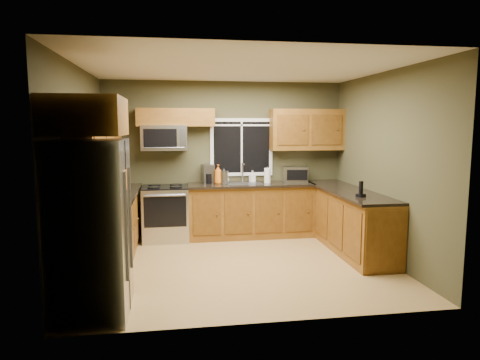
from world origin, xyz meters
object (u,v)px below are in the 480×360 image
object	(u,v)px
soap_bottle_c	(226,178)
cordless_phone	(361,192)
coffee_maker	(208,174)
microwave	(164,138)
soap_bottle_a	(218,174)
range	(166,213)
kettle	(224,177)
soap_bottle_b	(252,176)
toaster_oven	(295,174)
paper_towel_roll	(267,176)
refrigerator	(91,228)

from	to	relation	value
soap_bottle_c	cordless_phone	xyz separation A→B (m)	(1.69, -1.79, -0.01)
coffee_maker	microwave	bearing A→B (deg)	-177.50
soap_bottle_a	soap_bottle_c	bearing A→B (deg)	43.80
range	soap_bottle_c	world-z (taller)	soap_bottle_c
range	cordless_phone	size ratio (longest dim) A/B	4.19
soap_bottle_c	range	bearing A→B (deg)	-170.10
microwave	cordless_phone	size ratio (longest dim) A/B	3.40
kettle	cordless_phone	bearing A→B (deg)	-43.16
soap_bottle_b	toaster_oven	bearing A→B (deg)	-6.86
coffee_maker	soap_bottle_a	xyz separation A→B (m)	(0.16, -0.13, 0.02)
microwave	kettle	world-z (taller)	microwave
range	soap_bottle_a	size ratio (longest dim) A/B	2.82
paper_towel_roll	soap_bottle_a	bearing A→B (deg)	179.18
paper_towel_roll	soap_bottle_c	xyz separation A→B (m)	(-0.71, 0.16, -0.05)
kettle	soap_bottle_a	bearing A→B (deg)	175.23
kettle	soap_bottle_a	distance (m)	0.11
range	paper_towel_roll	distance (m)	1.86
microwave	soap_bottle_c	world-z (taller)	microwave
refrigerator	kettle	world-z (taller)	refrigerator
refrigerator	coffee_maker	distance (m)	3.27
soap_bottle_c	microwave	bearing A→B (deg)	-177.44
range	soap_bottle_b	xyz separation A→B (m)	(1.53, 0.23, 0.57)
paper_towel_roll	soap_bottle_b	xyz separation A→B (m)	(-0.23, 0.20, -0.03)
soap_bottle_a	cordless_phone	distance (m)	2.47
soap_bottle_b	cordless_phone	bearing A→B (deg)	-56.52
refrigerator	toaster_oven	xyz separation A→B (m)	(2.97, 2.91, 0.17)
toaster_oven	soap_bottle_a	world-z (taller)	soap_bottle_a
soap_bottle_b	soap_bottle_c	world-z (taller)	soap_bottle_b
microwave	soap_bottle_c	distance (m)	1.27
toaster_oven	coffee_maker	bearing A→B (deg)	178.94
microwave	paper_towel_roll	bearing A→B (deg)	-3.55
refrigerator	toaster_oven	size ratio (longest dim) A/B	3.90
soap_bottle_a	soap_bottle_c	world-z (taller)	soap_bottle_a
soap_bottle_a	microwave	bearing A→B (deg)	173.86
range	soap_bottle_a	bearing A→B (deg)	2.50
range	soap_bottle_c	distance (m)	1.20
soap_bottle_a	cordless_phone	xyz separation A→B (m)	(1.84, -1.64, -0.10)
paper_towel_roll	cordless_phone	world-z (taller)	paper_towel_roll
microwave	soap_bottle_a	bearing A→B (deg)	-6.14
range	coffee_maker	size ratio (longest dim) A/B	2.90
soap_bottle_a	paper_towel_roll	bearing A→B (deg)	-0.82
refrigerator	microwave	bearing A→B (deg)	76.66
soap_bottle_a	cordless_phone	world-z (taller)	soap_bottle_a
microwave	soap_bottle_a	size ratio (longest dim) A/B	2.29
range	refrigerator	bearing A→B (deg)	-103.97
toaster_oven	kettle	size ratio (longest dim) A/B	1.69
soap_bottle_b	microwave	bearing A→B (deg)	-176.47
range	toaster_oven	size ratio (longest dim) A/B	2.03
toaster_oven	soap_bottle_b	bearing A→B (deg)	173.14
refrigerator	soap_bottle_c	bearing A→B (deg)	59.50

